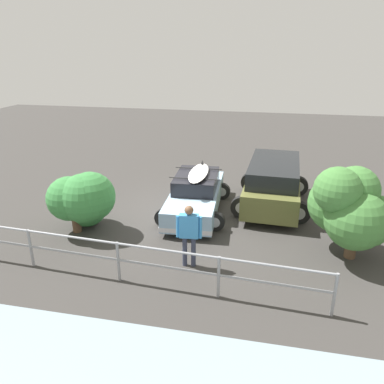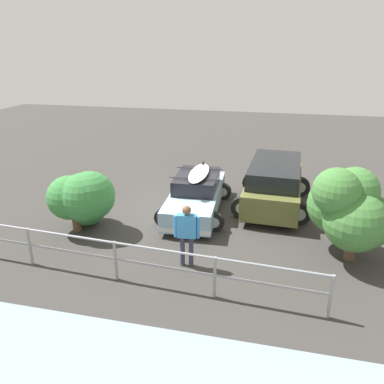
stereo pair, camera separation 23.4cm
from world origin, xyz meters
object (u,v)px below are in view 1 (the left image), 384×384
object	(u,v)px
bush_near_left	(83,199)
bush_near_right	(353,209)
person_bystander	(189,231)
sedan_car	(196,194)
suv_car	(273,183)

from	to	relation	value
bush_near_left	bush_near_right	bearing A→B (deg)	-179.63
person_bystander	bush_near_right	distance (m)	4.25
sedan_car	suv_car	bearing A→B (deg)	-156.99
bush_near_right	bush_near_left	bearing A→B (deg)	0.37
sedan_car	bush_near_left	bearing A→B (deg)	35.74
sedan_car	bush_near_left	distance (m)	3.73
person_bystander	bush_near_right	world-z (taller)	bush_near_right
person_bystander	bush_near_right	bearing A→B (deg)	-162.16
bush_near_left	bush_near_right	xyz separation A→B (m)	(-7.54, -0.05, 0.35)
sedan_car	bush_near_left	size ratio (longest dim) A/B	2.13
bush_near_left	suv_car	bearing A→B (deg)	-149.70
sedan_car	bush_near_right	distance (m)	5.06
sedan_car	bush_near_left	xyz separation A→B (m)	(3.01, 2.16, 0.44)
sedan_car	suv_car	size ratio (longest dim) A/B	0.96
suv_car	sedan_car	bearing A→B (deg)	23.01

